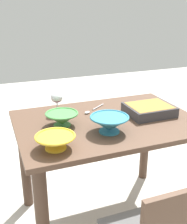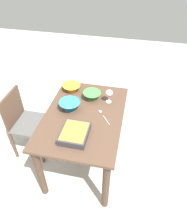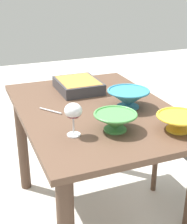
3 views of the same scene
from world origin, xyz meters
name	(u,v)px [view 1 (image 1 of 3)]	position (x,y,z in m)	size (l,w,h in m)	color
ground_plane	(105,215)	(0.00, 0.00, 0.00)	(8.00, 8.00, 0.00)	beige
dining_table	(107,141)	(0.00, 0.00, 0.60)	(1.14, 0.79, 0.75)	brown
wine_glass	(57,99)	(-0.27, 0.21, 0.86)	(0.08, 0.08, 0.15)	white
casserole_dish	(149,109)	(0.30, -0.01, 0.79)	(0.30, 0.24, 0.07)	#38383D
mixing_bowl	(109,123)	(-0.06, -0.16, 0.81)	(0.22, 0.22, 0.10)	teal
small_bowl	(55,141)	(-0.39, -0.25, 0.79)	(0.21, 0.21, 0.08)	yellow
serving_bowl	(62,118)	(-0.29, 0.02, 0.80)	(0.20, 0.20, 0.08)	#4C994C
serving_spoon	(91,110)	(-0.04, 0.18, 0.76)	(0.20, 0.15, 0.01)	silver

